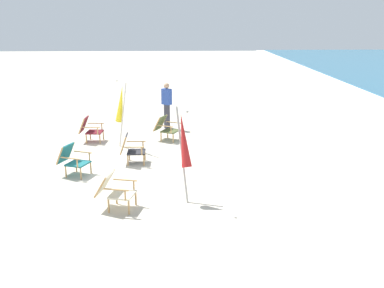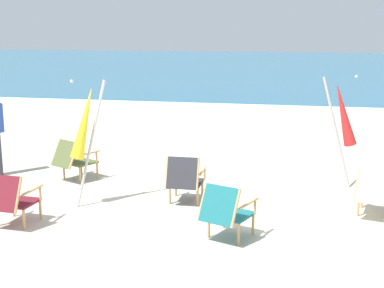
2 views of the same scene
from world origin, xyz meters
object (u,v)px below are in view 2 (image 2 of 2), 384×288
Objects in this scene: beach_chair_back_right at (226,210)px; umbrella_furled_red at (343,115)px; beach_chair_far_center at (73,159)px; umbrella_furled_yellow at (85,124)px; beach_chair_back_left at (184,178)px; beach_chair_front_left at (376,191)px; beach_chair_front_right at (11,198)px.

beach_chair_back_right is 3.38m from umbrella_furled_red.
beach_chair_far_center is 1.80m from umbrella_furled_yellow.
beach_chair_back_left is (-0.88, 1.39, 0.01)m from beach_chair_back_right.
beach_chair_back_left is 1.83m from umbrella_furled_yellow.
beach_chair_back_right is 2.49m from beach_chair_front_left.
beach_chair_far_center reaches higher than beach_chair_front_left.
umbrella_furled_yellow reaches higher than beach_chair_back_left.
beach_chair_front_right is (-5.23, -1.45, 0.01)m from beach_chair_front_left.
beach_chair_front_right is 5.69m from umbrella_furled_red.
beach_chair_far_center is 1.12× the size of beach_chair_back_left.
umbrella_furled_yellow is (0.82, -1.31, 0.93)m from beach_chair_far_center.
beach_chair_back_right reaches higher than beach_chair_front_left.
beach_chair_far_center is at bearing 169.68° from beach_chair_front_left.
umbrella_furled_yellow is at bearing -57.94° from beach_chair_far_center.
beach_chair_back_right is at bearing -22.31° from umbrella_furled_yellow.
beach_chair_front_left is at bearing -1.28° from beach_chair_back_left.
beach_chair_front_right reaches higher than beach_chair_back_right.
umbrella_furled_red is at bearing 58.98° from beach_chair_back_right.
umbrella_furled_yellow reaches higher than beach_chair_far_center.
umbrella_furled_yellow is at bearing -156.19° from umbrella_furled_red.
umbrella_furled_red is (1.68, 2.79, 0.91)m from beach_chair_back_right.
beach_chair_back_right is at bearing -147.88° from beach_chair_front_left.
beach_chair_back_left is at bearing 14.80° from umbrella_furled_yellow.
beach_chair_front_left is 4.63m from umbrella_furled_yellow.
beach_chair_back_left is at bearing -21.08° from beach_chair_far_center.
beach_chair_back_right is 1.09× the size of beach_chair_front_right.
beach_chair_back_left is (2.35, -0.91, 0.01)m from beach_chair_far_center.
umbrella_furled_red is at bearing 31.30° from beach_chair_front_right.
beach_chair_far_center is at bearing 144.56° from beach_chair_back_right.
umbrella_furled_red is (4.91, 0.49, 0.91)m from beach_chair_far_center.
beach_chair_back_left is 3.05m from umbrella_furled_red.
beach_chair_back_left reaches higher than beach_chair_back_right.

